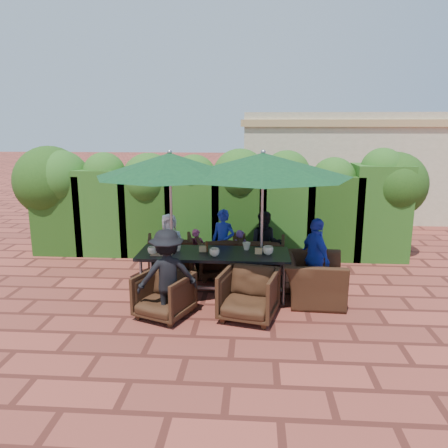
# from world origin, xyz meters

# --- Properties ---
(ground) EXTENTS (80.00, 80.00, 0.00)m
(ground) POSITION_xyz_m (0.00, 0.00, 0.00)
(ground) COLOR brown
(ground) RESTS_ON ground
(dining_table) EXTENTS (2.53, 0.90, 0.75)m
(dining_table) POSITION_xyz_m (0.15, -0.12, 0.68)
(dining_table) COLOR black
(dining_table) RESTS_ON ground
(umbrella_left) EXTENTS (2.46, 2.46, 2.46)m
(umbrella_left) POSITION_xyz_m (-0.55, -0.14, 2.21)
(umbrella_left) COLOR gray
(umbrella_left) RESTS_ON ground
(umbrella_right) EXTENTS (2.90, 2.90, 2.46)m
(umbrella_right) POSITION_xyz_m (0.95, -0.04, 2.21)
(umbrella_right) COLOR gray
(umbrella_right) RESTS_ON ground
(chair_far_left) EXTENTS (0.98, 0.94, 0.85)m
(chair_far_left) POSITION_xyz_m (-0.79, 0.85, 0.43)
(chair_far_left) COLOR black
(chair_far_left) RESTS_ON ground
(chair_far_mid) EXTENTS (0.99, 0.95, 0.85)m
(chair_far_mid) POSITION_xyz_m (0.15, 0.86, 0.43)
(chair_far_mid) COLOR black
(chair_far_mid) RESTS_ON ground
(chair_far_right) EXTENTS (0.88, 0.83, 0.85)m
(chair_far_right) POSITION_xyz_m (0.98, 0.86, 0.43)
(chair_far_right) COLOR black
(chair_far_right) RESTS_ON ground
(chair_near_left) EXTENTS (0.94, 0.91, 0.75)m
(chair_near_left) POSITION_xyz_m (-0.51, -1.05, 0.38)
(chair_near_left) COLOR black
(chair_near_left) RESTS_ON ground
(chair_near_right) EXTENTS (0.96, 0.92, 0.82)m
(chair_near_right) POSITION_xyz_m (0.76, -1.01, 0.41)
(chair_near_right) COLOR black
(chair_near_right) RESTS_ON ground
(chair_end_right) EXTENTS (0.79, 1.16, 0.98)m
(chair_end_right) POSITION_xyz_m (1.81, -0.23, 0.49)
(chair_end_right) COLOR black
(chair_end_right) RESTS_ON ground
(adult_far_left) EXTENTS (0.68, 0.53, 1.20)m
(adult_far_left) POSITION_xyz_m (-0.79, 0.84, 0.60)
(adult_far_left) COLOR white
(adult_far_left) RESTS_ON ground
(adult_far_mid) EXTENTS (0.57, 0.52, 1.29)m
(adult_far_mid) POSITION_xyz_m (0.24, 0.87, 0.65)
(adult_far_mid) COLOR #2135B4
(adult_far_mid) RESTS_ON ground
(adult_far_right) EXTENTS (0.62, 0.38, 1.28)m
(adult_far_right) POSITION_xyz_m (1.04, 0.83, 0.64)
(adult_far_right) COLOR black
(adult_far_right) RESTS_ON ground
(adult_near_left) EXTENTS (0.97, 0.68, 1.38)m
(adult_near_left) POSITION_xyz_m (-0.44, -1.12, 0.69)
(adult_near_left) COLOR black
(adult_near_left) RESTS_ON ground
(adult_end_right) EXTENTS (0.67, 0.89, 1.35)m
(adult_end_right) POSITION_xyz_m (1.85, -0.06, 0.68)
(adult_end_right) COLOR #2135B4
(adult_end_right) RESTS_ON ground
(child_left) EXTENTS (0.37, 0.33, 0.87)m
(child_left) POSITION_xyz_m (-0.29, 1.02, 0.44)
(child_left) COLOR #E65185
(child_left) RESTS_ON ground
(child_right) EXTENTS (0.37, 0.33, 0.88)m
(child_right) POSITION_xyz_m (0.57, 0.96, 0.44)
(child_right) COLOR #9151B1
(child_right) RESTS_ON ground
(pedestrian_a) EXTENTS (1.53, 1.45, 1.67)m
(pedestrian_a) POSITION_xyz_m (1.82, 4.29, 0.83)
(pedestrian_a) COLOR #25872E
(pedestrian_a) RESTS_ON ground
(pedestrian_b) EXTENTS (0.82, 0.62, 1.53)m
(pedestrian_b) POSITION_xyz_m (2.19, 4.52, 0.76)
(pedestrian_b) COLOR #E65185
(pedestrian_b) RESTS_ON ground
(pedestrian_c) EXTENTS (1.16, 0.67, 1.70)m
(pedestrian_c) POSITION_xyz_m (3.09, 4.43, 0.85)
(pedestrian_c) COLOR gray
(pedestrian_c) RESTS_ON ground
(cup_a) EXTENTS (0.16, 0.16, 0.12)m
(cup_a) POSITION_xyz_m (-0.85, -0.28, 0.81)
(cup_a) COLOR beige
(cup_a) RESTS_ON dining_table
(cup_b) EXTENTS (0.14, 0.14, 0.14)m
(cup_b) POSITION_xyz_m (-0.48, -0.05, 0.82)
(cup_b) COLOR beige
(cup_b) RESTS_ON dining_table
(cup_c) EXTENTS (0.17, 0.17, 0.13)m
(cup_c) POSITION_xyz_m (0.18, -0.32, 0.82)
(cup_c) COLOR beige
(cup_c) RESTS_ON dining_table
(cup_d) EXTENTS (0.14, 0.14, 0.13)m
(cup_d) POSITION_xyz_m (0.70, 0.09, 0.81)
(cup_d) COLOR beige
(cup_d) RESTS_ON dining_table
(cup_e) EXTENTS (0.18, 0.18, 0.14)m
(cup_e) POSITION_xyz_m (1.06, -0.16, 0.82)
(cup_e) COLOR beige
(cup_e) RESTS_ON dining_table
(ketchup_bottle) EXTENTS (0.04, 0.04, 0.17)m
(ketchup_bottle) POSITION_xyz_m (0.03, -0.05, 0.83)
(ketchup_bottle) COLOR #B20C0A
(ketchup_bottle) RESTS_ON dining_table
(sauce_bottle) EXTENTS (0.04, 0.04, 0.17)m
(sauce_bottle) POSITION_xyz_m (0.03, -0.06, 0.83)
(sauce_bottle) COLOR #4C230C
(sauce_bottle) RESTS_ON dining_table
(serving_tray) EXTENTS (0.35, 0.25, 0.02)m
(serving_tray) POSITION_xyz_m (-0.69, -0.27, 0.76)
(serving_tray) COLOR #966C48
(serving_tray) RESTS_ON dining_table
(number_block_left) EXTENTS (0.12, 0.06, 0.10)m
(number_block_left) POSITION_xyz_m (-0.04, -0.08, 0.80)
(number_block_left) COLOR tan
(number_block_left) RESTS_ON dining_table
(number_block_right) EXTENTS (0.12, 0.06, 0.10)m
(number_block_right) POSITION_xyz_m (0.90, -0.14, 0.80)
(number_block_right) COLOR tan
(number_block_right) RESTS_ON dining_table
(hedge_wall) EXTENTS (9.10, 1.60, 2.40)m
(hedge_wall) POSITION_xyz_m (-0.28, 2.32, 1.31)
(hedge_wall) COLOR black
(hedge_wall) RESTS_ON ground
(building) EXTENTS (6.20, 3.08, 3.20)m
(building) POSITION_xyz_m (3.50, 6.99, 1.61)
(building) COLOR beige
(building) RESTS_ON ground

